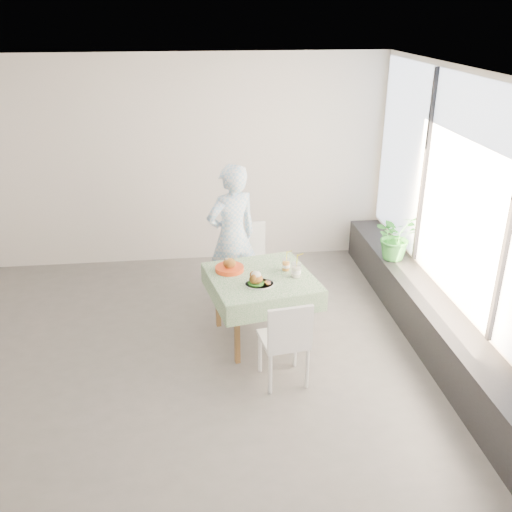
{
  "coord_description": "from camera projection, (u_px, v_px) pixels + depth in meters",
  "views": [
    {
      "loc": [
        0.33,
        -5.02,
        3.34
      ],
      "look_at": [
        0.98,
        0.32,
        0.95
      ],
      "focal_mm": 40.0,
      "sensor_mm": 36.0,
      "label": 1
    }
  ],
  "objects": [
    {
      "name": "chair_near",
      "position": [
        284.0,
        356.0,
        5.41
      ],
      "size": [
        0.47,
        0.47,
        0.89
      ],
      "color": "white",
      "rests_on": "ground"
    },
    {
      "name": "cafe_table",
      "position": [
        261.0,
        300.0,
        6.05
      ],
      "size": [
        1.22,
        1.22,
        0.74
      ],
      "color": "brown",
      "rests_on": "ground"
    },
    {
      "name": "second_dish",
      "position": [
        230.0,
        267.0,
        6.04
      ],
      "size": [
        0.3,
        0.3,
        0.14
      ],
      "color": "red",
      "rests_on": "cafe_table"
    },
    {
      "name": "chair_far",
      "position": [
        248.0,
        279.0,
        6.89
      ],
      "size": [
        0.45,
        0.45,
        0.95
      ],
      "color": "white",
      "rests_on": "ground"
    },
    {
      "name": "potted_plant",
      "position": [
        396.0,
        236.0,
        6.83
      ],
      "size": [
        0.64,
        0.6,
        0.57
      ],
      "primitive_type": "imported",
      "rotation": [
        0.0,
        0.0,
        0.35
      ],
      "color": "#327D29",
      "rests_on": "window_ledge"
    },
    {
      "name": "window_pane",
      "position": [
        463.0,
        194.0,
        5.53
      ],
      "size": [
        0.01,
        4.8,
        2.18
      ],
      "primitive_type": "cube",
      "color": "#D1E0F9",
      "rests_on": "ground"
    },
    {
      "name": "wall_front",
      "position": [
        137.0,
        401.0,
        3.04
      ],
      "size": [
        6.0,
        0.02,
        2.8
      ],
      "primitive_type": "cube",
      "color": "white",
      "rests_on": "ground"
    },
    {
      "name": "wall_back",
      "position": [
        163.0,
        163.0,
        7.57
      ],
      "size": [
        6.0,
        0.02,
        2.8
      ],
      "primitive_type": "cube",
      "color": "white",
      "rests_on": "ground"
    },
    {
      "name": "juice_cup_orange",
      "position": [
        286.0,
        265.0,
        6.04
      ],
      "size": [
        0.09,
        0.09,
        0.26
      ],
      "color": "white",
      "rests_on": "cafe_table"
    },
    {
      "name": "floor",
      "position": [
        165.0,
        357.0,
        5.87
      ],
      "size": [
        6.0,
        6.0,
        0.0
      ],
      "primitive_type": "plane",
      "color": "#575552",
      "rests_on": "ground"
    },
    {
      "name": "juice_cup_lemonade",
      "position": [
        296.0,
        271.0,
        5.89
      ],
      "size": [
        0.11,
        0.11,
        0.3
      ],
      "color": "white",
      "rests_on": "cafe_table"
    },
    {
      "name": "window_ledge",
      "position": [
        428.0,
        320.0,
        6.08
      ],
      "size": [
        0.4,
        4.8,
        0.5
      ],
      "primitive_type": "cube",
      "color": "black",
      "rests_on": "ground"
    },
    {
      "name": "main_dish",
      "position": [
        258.0,
        281.0,
        5.72
      ],
      "size": [
        0.3,
        0.3,
        0.15
      ],
      "color": "white",
      "rests_on": "cafe_table"
    },
    {
      "name": "ceiling",
      "position": [
        143.0,
        74.0,
        4.74
      ],
      "size": [
        6.0,
        6.0,
        0.0
      ],
      "primitive_type": "plane",
      "rotation": [
        3.14,
        0.0,
        0.0
      ],
      "color": "white",
      "rests_on": "ground"
    },
    {
      "name": "diner",
      "position": [
        232.0,
        237.0,
        6.59
      ],
      "size": [
        0.75,
        0.64,
        1.73
      ],
      "primitive_type": "imported",
      "rotation": [
        0.0,
        0.0,
        3.57
      ],
      "color": "#94C7ED",
      "rests_on": "ground"
    },
    {
      "name": "wall_right",
      "position": [
        462.0,
        218.0,
        5.64
      ],
      "size": [
        0.02,
        5.0,
        2.8
      ],
      "primitive_type": "cube",
      "color": "white",
      "rests_on": "ground"
    }
  ]
}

